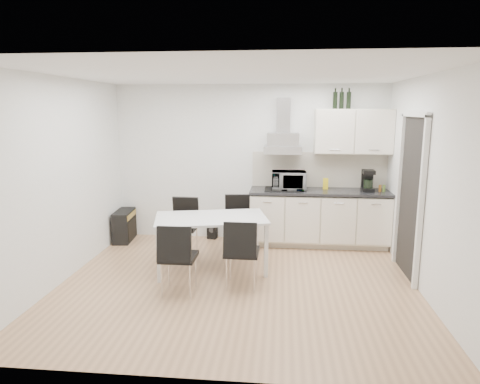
% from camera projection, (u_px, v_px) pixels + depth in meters
% --- Properties ---
extents(ground, '(4.50, 4.50, 0.00)m').
position_uv_depth(ground, '(237.00, 283.00, 5.48)').
color(ground, tan).
rests_on(ground, ground).
extents(wall_back, '(4.50, 0.10, 2.60)m').
position_uv_depth(wall_back, '(250.00, 163.00, 7.18)').
color(wall_back, white).
rests_on(wall_back, ground).
extents(wall_front, '(4.50, 0.10, 2.60)m').
position_uv_depth(wall_front, '(210.00, 228.00, 3.27)').
color(wall_front, white).
rests_on(wall_front, ground).
extents(wall_left, '(0.10, 4.00, 2.60)m').
position_uv_depth(wall_left, '(62.00, 181.00, 5.45)').
color(wall_left, white).
rests_on(wall_left, ground).
extents(wall_right, '(0.10, 4.00, 2.60)m').
position_uv_depth(wall_right, '(428.00, 187.00, 5.01)').
color(wall_right, white).
rests_on(wall_right, ground).
extents(ceiling, '(4.50, 4.50, 0.00)m').
position_uv_depth(ceiling, '(237.00, 74.00, 4.98)').
color(ceiling, white).
rests_on(ceiling, wall_back).
extents(doorway, '(0.08, 1.04, 2.10)m').
position_uv_depth(doorway, '(409.00, 198.00, 5.60)').
color(doorway, white).
rests_on(doorway, ground).
extents(kitchenette, '(2.22, 0.64, 2.52)m').
position_uv_depth(kitchenette, '(322.00, 195.00, 6.90)').
color(kitchenette, beige).
rests_on(kitchenette, ground).
extents(dining_table, '(1.65, 1.17, 0.75)m').
position_uv_depth(dining_table, '(211.00, 222.00, 5.84)').
color(dining_table, white).
rests_on(dining_table, ground).
extents(chair_far_left, '(0.46, 0.52, 0.88)m').
position_uv_depth(chair_far_left, '(183.00, 228.00, 6.42)').
color(chair_far_left, black).
rests_on(chair_far_left, ground).
extents(chair_far_right, '(0.48, 0.54, 0.88)m').
position_uv_depth(chair_far_right, '(238.00, 224.00, 6.62)').
color(chair_far_right, black).
rests_on(chair_far_right, ground).
extents(chair_near_left, '(0.44, 0.50, 0.88)m').
position_uv_depth(chair_near_left, '(179.00, 258.00, 5.13)').
color(chair_near_left, black).
rests_on(chair_near_left, ground).
extents(chair_near_right, '(0.45, 0.51, 0.88)m').
position_uv_depth(chair_near_right, '(242.00, 253.00, 5.31)').
color(chair_near_right, black).
rests_on(chair_near_right, ground).
extents(guitar_amp, '(0.32, 0.64, 0.51)m').
position_uv_depth(guitar_amp, '(124.00, 225.00, 7.24)').
color(guitar_amp, black).
rests_on(guitar_amp, ground).
extents(floor_speaker, '(0.18, 0.16, 0.26)m').
position_uv_depth(floor_speaker, '(212.00, 231.00, 7.37)').
color(floor_speaker, black).
rests_on(floor_speaker, ground).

